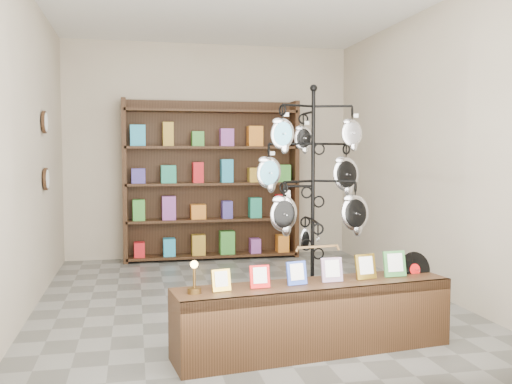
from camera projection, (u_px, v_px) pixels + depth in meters
ground at (243, 299)px, 5.75m from camera, size 5.00×5.00×0.00m
room_envelope at (242, 115)px, 5.62m from camera, size 5.00×5.00×5.00m
display_tree at (313, 181)px, 5.26m from camera, size 1.08×0.90×2.10m
front_shelf at (314, 317)px, 4.23m from camera, size 2.14×0.70×0.74m
back_shelving at (212, 185)px, 7.92m from camera, size 2.42×0.36×2.20m
wall_clocks at (45, 151)px, 6.01m from camera, size 0.03×0.24×0.84m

